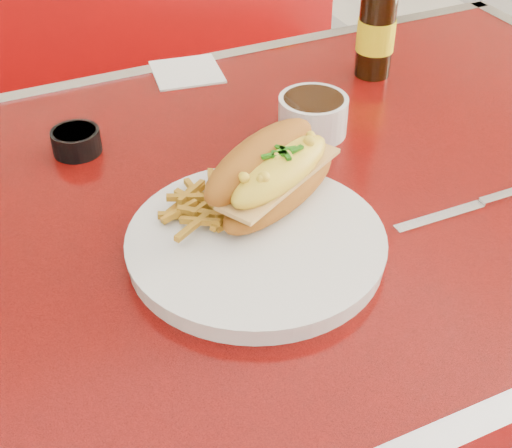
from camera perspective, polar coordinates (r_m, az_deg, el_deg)
name	(u,v)px	position (r m, az deg, el deg)	size (l,w,h in m)	color
diner_table	(307,271)	(1.04, 4.07, -3.75)	(1.23, 0.83, 0.77)	red
booth_bench_far	(150,173)	(1.84, -8.48, 4.03)	(1.20, 0.51, 0.90)	#920909
dinner_plate	(256,243)	(0.81, 0.00, -1.57)	(0.31, 0.31, 0.02)	silver
mac_hoagie	(273,173)	(0.84, 1.39, 4.09)	(0.23, 0.18, 0.09)	#AB621B
fries_pile	(210,204)	(0.84, -3.69, 1.63)	(0.10, 0.09, 0.03)	gold
fork	(298,205)	(0.86, 3.38, 1.55)	(0.03, 0.15, 0.00)	silver
gravy_ramekin	(313,114)	(1.03, 4.58, 8.75)	(0.13, 0.13, 0.05)	silver
sauce_cup_left	(76,140)	(1.02, -14.20, 6.52)	(0.07, 0.07, 0.03)	black
sauce_cup_right	(307,127)	(1.03, 4.12, 7.73)	(0.06, 0.06, 0.03)	black
beer_bottle	(377,22)	(1.19, 9.68, 15.68)	(0.08, 0.08, 0.24)	black
knife	(475,205)	(0.93, 17.14, 1.45)	(0.20, 0.02, 0.01)	silver
paper_napkin	(187,72)	(1.21, -5.55, 12.02)	(0.11, 0.11, 0.00)	white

